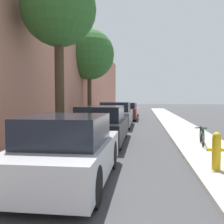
{
  "coord_description": "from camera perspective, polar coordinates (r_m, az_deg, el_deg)",
  "views": [
    {
      "loc": [
        0.7,
        -0.29,
        1.83
      ],
      "look_at": [
        -0.62,
        10.46,
        1.24
      ],
      "focal_mm": 41.4,
      "sensor_mm": 36.0,
      "label": 1
    }
  ],
  "objects": [
    {
      "name": "parked_car_white",
      "position": [
        26.38,
        3.63,
        0.52
      ],
      "size": [
        1.87,
        4.6,
        1.29
      ],
      "color": "black",
      "rests_on": "ground"
    },
    {
      "name": "building_facade_left",
      "position": [
        17.12,
        -9.98,
        9.07
      ],
      "size": [
        0.7,
        52.0,
        7.23
      ],
      "color": "tan",
      "rests_on": "ground"
    },
    {
      "name": "bicycle",
      "position": [
        10.0,
        19.23,
        -4.98
      ],
      "size": [
        0.44,
        1.55,
        0.63
      ],
      "rotation": [
        0.0,
        0.0,
        -0.13
      ],
      "color": "black",
      "rests_on": "sidewalk_right"
    },
    {
      "name": "parked_car_black",
      "position": [
        10.54,
        -2.3,
        -2.99
      ],
      "size": [
        1.88,
        4.6,
        1.5
      ],
      "color": "black",
      "rests_on": "ground"
    },
    {
      "name": "parked_car_silver",
      "position": [
        5.67,
        -9.7,
        -8.48
      ],
      "size": [
        1.78,
        3.91,
        1.46
      ],
      "color": "black",
      "rests_on": "ground"
    },
    {
      "name": "parked_car_grey",
      "position": [
        16.28,
        0.94,
        -0.69
      ],
      "size": [
        1.89,
        4.6,
        1.56
      ],
      "color": "black",
      "rests_on": "ground"
    },
    {
      "name": "sidewalk_right",
      "position": [
        16.53,
        14.62,
        -3.11
      ],
      "size": [
        2.0,
        52.0,
        0.12
      ],
      "color": "#ADA89E",
      "rests_on": "ground"
    },
    {
      "name": "sidewalk_left",
      "position": [
        16.78,
        -5.44,
        -2.93
      ],
      "size": [
        2.0,
        52.0,
        0.12
      ],
      "color": "#ADA89E",
      "rests_on": "ground"
    },
    {
      "name": "fire_hydrant",
      "position": [
        6.65,
        22.06,
        -7.89
      ],
      "size": [
        0.44,
        0.2,
        0.91
      ],
      "color": "gold",
      "rests_on": "sidewalk_right"
    },
    {
      "name": "street_tree_near",
      "position": [
        10.14,
        -11.7,
        21.18
      ],
      "size": [
        2.72,
        2.72,
        6.28
      ],
      "color": "#423323",
      "rests_on": "sidewalk_left"
    },
    {
      "name": "ground_plane",
      "position": [
        16.41,
        4.51,
        -3.27
      ],
      "size": [
        120.0,
        120.0,
        0.0
      ],
      "primitive_type": "plane",
      "color": "#3D3D3F"
    },
    {
      "name": "street_tree_far",
      "position": [
        19.8,
        -5.04,
        12.46
      ],
      "size": [
        3.73,
        3.73,
        6.81
      ],
      "color": "#423323",
      "rests_on": "sidewalk_left"
    },
    {
      "name": "parked_car_maroon",
      "position": [
        21.43,
        2.89,
        0.1
      ],
      "size": [
        1.92,
        3.99,
        1.44
      ],
      "color": "black",
      "rests_on": "ground"
    }
  ]
}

